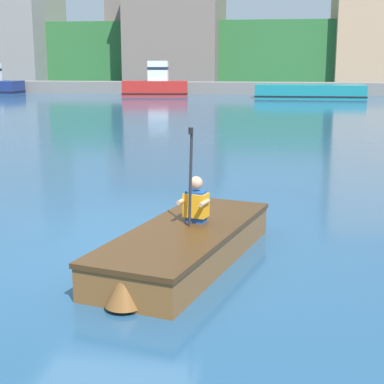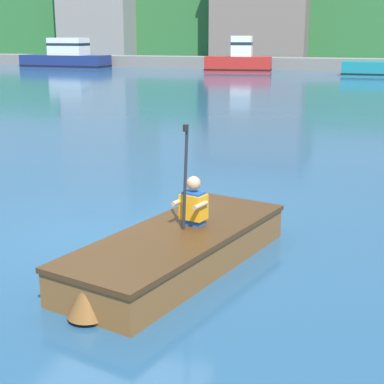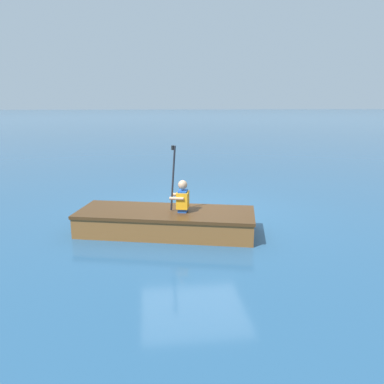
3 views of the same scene
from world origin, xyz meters
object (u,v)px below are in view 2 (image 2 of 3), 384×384
Objects in this scene: rowboat_foreground at (176,248)px; person_paddler at (193,203)px; moored_boat_dock_east_inner at (239,60)px; moored_boat_dock_west_inner at (66,57)px.

person_paddler is (0.09, 0.35, 0.46)m from rowboat_foreground.
rowboat_foreground is at bearing -77.41° from moored_boat_dock_east_inner.
person_paddler is at bearing -58.21° from moored_boat_dock_west_inner.
person_paddler is (22.67, -36.58, -0.14)m from moored_boat_dock_west_inner.
moored_boat_dock_west_inner is at bearing 175.01° from moored_boat_dock_east_inner.
moored_boat_dock_west_inner reaches higher than rowboat_foreground.
moored_boat_dock_east_inner is at bearing 102.59° from rowboat_foreground.
moored_boat_dock_west_inner is 2.07× the size of rowboat_foreground.
rowboat_foreground is (7.96, -35.66, -0.60)m from moored_boat_dock_east_inner.
moored_boat_dock_west_inner reaches higher than person_paddler.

